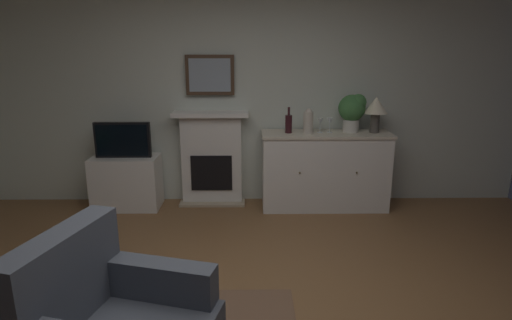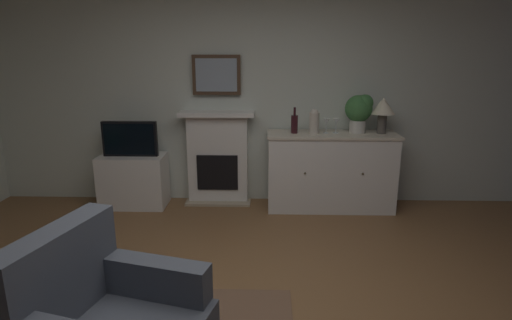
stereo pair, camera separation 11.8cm
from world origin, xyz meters
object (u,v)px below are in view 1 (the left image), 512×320
at_px(tv_cabinet, 127,182).
at_px(tv_set, 123,140).
at_px(sideboard_cabinet, 325,170).
at_px(table_lamp, 376,108).
at_px(vase_decorative, 308,121).
at_px(framed_picture, 210,75).
at_px(fireplace_unit, 212,158).
at_px(wine_glass_center, 330,122).
at_px(wine_bottle, 289,123).
at_px(potted_plant_small, 353,109).
at_px(wine_glass_left, 320,122).

xyz_separation_m(tv_cabinet, tv_set, (-0.00, -0.02, 0.51)).
xyz_separation_m(sideboard_cabinet, table_lamp, (0.54, 0.00, 0.72)).
height_order(vase_decorative, tv_cabinet, vase_decorative).
bearing_deg(framed_picture, sideboard_cabinet, -9.63).
distance_m(fireplace_unit, wine_glass_center, 1.43).
bearing_deg(wine_bottle, sideboard_cabinet, 0.49).
distance_m(table_lamp, potted_plant_small, 0.25).
bearing_deg(tv_set, framed_picture, 13.31).
bearing_deg(tv_set, sideboard_cabinet, 0.21).
height_order(fireplace_unit, potted_plant_small, potted_plant_small).
bearing_deg(vase_decorative, potted_plant_small, 10.65).
relative_size(table_lamp, vase_decorative, 1.42).
bearing_deg(tv_cabinet, framed_picture, 12.01).
height_order(sideboard_cabinet, wine_glass_left, wine_glass_left).
relative_size(fireplace_unit, vase_decorative, 3.91).
bearing_deg(wine_glass_left, tv_cabinet, 179.91).
relative_size(sideboard_cabinet, wine_bottle, 5.00).
height_order(fireplace_unit, table_lamp, table_lamp).
bearing_deg(framed_picture, wine_glass_left, -9.66).
distance_m(wine_glass_left, tv_set, 2.22).
bearing_deg(wine_glass_left, potted_plant_small, 5.30).
relative_size(fireplace_unit, sideboard_cabinet, 0.76).
bearing_deg(framed_picture, potted_plant_small, -6.30).
bearing_deg(wine_glass_left, sideboard_cabinet, -9.18).
relative_size(tv_set, potted_plant_small, 1.44).
distance_m(framed_picture, wine_glass_center, 1.45).
distance_m(wine_glass_left, potted_plant_small, 0.39).
bearing_deg(tv_cabinet, table_lamp, -0.30).
bearing_deg(wine_glass_left, fireplace_unit, 172.38).
bearing_deg(wine_bottle, framed_picture, 165.65).
height_order(framed_picture, wine_glass_left, framed_picture).
height_order(sideboard_cabinet, tv_set, tv_set).
xyz_separation_m(framed_picture, wine_bottle, (0.88, -0.23, -0.52)).
relative_size(table_lamp, wine_glass_left, 2.42).
bearing_deg(table_lamp, vase_decorative, -176.20).
bearing_deg(vase_decorative, wine_bottle, 167.74).
distance_m(fireplace_unit, potted_plant_small, 1.72).
relative_size(table_lamp, potted_plant_small, 0.93).
bearing_deg(fireplace_unit, tv_set, -169.23).
height_order(fireplace_unit, tv_cabinet, fireplace_unit).
bearing_deg(wine_glass_center, tv_set, -179.40).
distance_m(sideboard_cabinet, table_lamp, 0.90).
bearing_deg(fireplace_unit, wine_glass_center, -6.81).
bearing_deg(tv_set, wine_glass_center, 0.60).
bearing_deg(fireplace_unit, vase_decorative, -11.70).
distance_m(framed_picture, tv_set, 1.22).
relative_size(wine_bottle, vase_decorative, 1.03).
bearing_deg(wine_bottle, wine_glass_left, 2.44).
xyz_separation_m(wine_bottle, tv_set, (-1.86, -0.00, -0.18)).
distance_m(wine_glass_left, tv_cabinet, 2.32).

